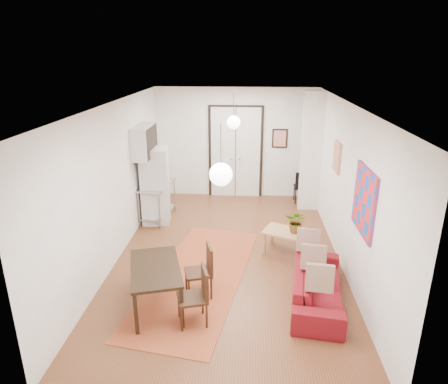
# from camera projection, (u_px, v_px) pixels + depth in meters

# --- Properties ---
(floor) EXTENTS (7.00, 7.00, 0.00)m
(floor) POSITION_uv_depth(u_px,v_px,m) (229.00, 255.00, 7.75)
(floor) COLOR brown
(floor) RESTS_ON ground
(ceiling) EXTENTS (4.20, 7.00, 0.02)m
(ceiling) POSITION_uv_depth(u_px,v_px,m) (229.00, 104.00, 6.78)
(ceiling) COLOR white
(ceiling) RESTS_ON wall_back
(wall_back) EXTENTS (4.20, 0.02, 2.90)m
(wall_back) POSITION_uv_depth(u_px,v_px,m) (236.00, 143.00, 10.56)
(wall_back) COLOR white
(wall_back) RESTS_ON floor
(wall_front) EXTENTS (4.20, 0.02, 2.90)m
(wall_front) POSITION_uv_depth(u_px,v_px,m) (210.00, 295.00, 3.97)
(wall_front) COLOR white
(wall_front) RESTS_ON floor
(wall_left) EXTENTS (0.02, 7.00, 2.90)m
(wall_left) POSITION_uv_depth(u_px,v_px,m) (116.00, 182.00, 7.39)
(wall_left) COLOR white
(wall_left) RESTS_ON floor
(wall_right) EXTENTS (0.02, 7.00, 2.90)m
(wall_right) POSITION_uv_depth(u_px,v_px,m) (346.00, 187.00, 7.14)
(wall_right) COLOR white
(wall_right) RESTS_ON floor
(double_doors) EXTENTS (1.44, 0.06, 2.50)m
(double_doors) POSITION_uv_depth(u_px,v_px,m) (236.00, 153.00, 10.60)
(double_doors) COLOR silver
(double_doors) RESTS_ON wall_back
(stub_partition) EXTENTS (0.50, 0.10, 2.90)m
(stub_partition) POSITION_uv_depth(u_px,v_px,m) (311.00, 153.00, 9.55)
(stub_partition) COLOR white
(stub_partition) RESTS_ON floor
(wall_cabinet) EXTENTS (0.35, 1.00, 0.70)m
(wall_cabinet) POSITION_uv_depth(u_px,v_px,m) (144.00, 142.00, 8.64)
(wall_cabinet) COLOR silver
(wall_cabinet) RESTS_ON wall_left
(painting_popart) EXTENTS (0.05, 1.00, 1.00)m
(painting_popart) POSITION_uv_depth(u_px,v_px,m) (364.00, 201.00, 5.90)
(painting_popart) COLOR red
(painting_popart) RESTS_ON wall_right
(painting_abstract) EXTENTS (0.05, 0.50, 0.60)m
(painting_abstract) POSITION_uv_depth(u_px,v_px,m) (337.00, 157.00, 7.78)
(painting_abstract) COLOR beige
(painting_abstract) RESTS_ON wall_right
(poster_back) EXTENTS (0.40, 0.03, 0.50)m
(poster_back) POSITION_uv_depth(u_px,v_px,m) (280.00, 138.00, 10.41)
(poster_back) COLOR red
(poster_back) RESTS_ON wall_back
(print_left) EXTENTS (0.03, 0.44, 0.54)m
(print_left) POSITION_uv_depth(u_px,v_px,m) (143.00, 135.00, 9.11)
(print_left) COLOR #985F3F
(print_left) RESTS_ON wall_left
(pendant_back) EXTENTS (0.30, 0.30, 0.80)m
(pendant_back) POSITION_uv_depth(u_px,v_px,m) (234.00, 122.00, 8.88)
(pendant_back) COLOR white
(pendant_back) RESTS_ON ceiling
(pendant_front) EXTENTS (0.30, 0.30, 0.80)m
(pendant_front) POSITION_uv_depth(u_px,v_px,m) (221.00, 174.00, 5.12)
(pendant_front) COLOR white
(pendant_front) RESTS_ON ceiling
(kilim_rug) EXTENTS (2.13, 4.10, 0.01)m
(kilim_rug) POSITION_uv_depth(u_px,v_px,m) (199.00, 276.00, 7.01)
(kilim_rug) COLOR #A94B2A
(kilim_rug) RESTS_ON floor
(sofa) EXTENTS (1.99, 1.00, 0.56)m
(sofa) POSITION_uv_depth(u_px,v_px,m) (318.00, 286.00, 6.24)
(sofa) COLOR maroon
(sofa) RESTS_ON floor
(coffee_table) EXTENTS (1.16, 0.93, 0.45)m
(coffee_table) POSITION_uv_depth(u_px,v_px,m) (291.00, 235.00, 7.71)
(coffee_table) COLOR tan
(coffee_table) RESTS_ON floor
(potted_plant) EXTENTS (0.50, 0.48, 0.44)m
(potted_plant) POSITION_uv_depth(u_px,v_px,m) (297.00, 222.00, 7.61)
(potted_plant) COLOR #306C34
(potted_plant) RESTS_ON coffee_table
(kitchen_counter) EXTENTS (0.71, 1.19, 0.86)m
(kitchen_counter) POSITION_uv_depth(u_px,v_px,m) (157.00, 197.00, 9.26)
(kitchen_counter) COLOR #A9ABAE
(kitchen_counter) RESTS_ON floor
(bowl) EXTENTS (0.26, 0.26, 0.05)m
(bowl) POSITION_uv_depth(u_px,v_px,m) (153.00, 188.00, 8.87)
(bowl) COLOR beige
(bowl) RESTS_ON kitchen_counter
(soap_bottle) EXTENTS (0.10, 0.11, 0.18)m
(soap_bottle) POSITION_uv_depth(u_px,v_px,m) (159.00, 177.00, 9.36)
(soap_bottle) COLOR #52A2B2
(soap_bottle) RESTS_ON kitchen_counter
(fridge) EXTENTS (0.69, 0.69, 1.74)m
(fridge) POSITION_uv_depth(u_px,v_px,m) (155.00, 186.00, 9.03)
(fridge) COLOR silver
(fridge) RESTS_ON floor
(dining_table) EXTENTS (1.04, 1.41, 0.70)m
(dining_table) POSITION_uv_depth(u_px,v_px,m) (155.00, 271.00, 5.99)
(dining_table) COLOR black
(dining_table) RESTS_ON floor
(dining_chair_near) EXTENTS (0.51, 0.63, 0.87)m
(dining_chair_near) POSITION_uv_depth(u_px,v_px,m) (199.00, 265.00, 6.40)
(dining_chair_near) COLOR #371C11
(dining_chair_near) RESTS_ON floor
(dining_chair_far) EXTENTS (0.51, 0.63, 0.87)m
(dining_chair_far) POSITION_uv_depth(u_px,v_px,m) (193.00, 290.00, 5.74)
(dining_chair_far) COLOR #371C11
(dining_chair_far) RESTS_ON floor
(black_side_chair) EXTENTS (0.39, 0.39, 0.86)m
(black_side_chair) POSITION_uv_depth(u_px,v_px,m) (302.00, 183.00, 10.42)
(black_side_chair) COLOR black
(black_side_chair) RESTS_ON floor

